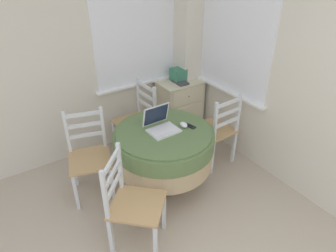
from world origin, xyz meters
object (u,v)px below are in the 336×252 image
computer_mouse (184,125)px  cell_phone (190,126)px  corner_cabinet (180,107)px  dining_chair_left_flank (89,156)px  dining_chair_near_right_window (216,130)px  book_on_cabinet (180,82)px  dining_chair_near_back_window (137,120)px  laptop (161,125)px  dining_chair_camera_near (132,204)px  round_dining_table (164,145)px  storage_box (178,75)px

computer_mouse → cell_phone: size_ratio=0.80×
corner_cabinet → dining_chair_left_flank: bearing=-161.1°
cell_phone → dining_chair_near_right_window: size_ratio=0.13×
corner_cabinet → book_on_cabinet: size_ratio=3.34×
dining_chair_near_back_window → book_on_cabinet: size_ratio=4.09×
dining_chair_near_right_window → dining_chair_left_flank: (-1.43, 0.33, 0.00)m
computer_mouse → dining_chair_near_right_window: 0.63m
laptop → corner_cabinet: laptop is taller
dining_chair_left_flank → corner_cabinet: (1.51, 0.51, -0.07)m
dining_chair_camera_near → corner_cabinet: (1.45, 1.34, -0.07)m
dining_chair_near_right_window → corner_cabinet: (0.08, 0.85, -0.07)m
dining_chair_near_back_window → dining_chair_left_flank: same height
computer_mouse → dining_chair_left_flank: dining_chair_left_flank is taller
round_dining_table → dining_chair_camera_near: size_ratio=1.11×
computer_mouse → laptop: bearing=158.5°
cell_phone → dining_chair_camera_near: (-0.89, -0.38, -0.28)m
corner_cabinet → storage_box: bearing=100.2°
dining_chair_near_back_window → computer_mouse: bearing=-81.9°
round_dining_table → dining_chair_near_back_window: bearing=82.7°
cell_phone → storage_box: bearing=61.0°
dining_chair_left_flank → round_dining_table: bearing=-29.1°
dining_chair_camera_near → round_dining_table: bearing=36.6°
corner_cabinet → laptop: bearing=-134.9°
dining_chair_near_right_window → book_on_cabinet: 0.87m
cell_phone → dining_chair_near_right_window: (0.48, 0.12, -0.28)m
dining_chair_near_right_window → round_dining_table: bearing=-177.1°
computer_mouse → dining_chair_camera_near: dining_chair_camera_near is taller
laptop → dining_chair_camera_near: size_ratio=0.33×
computer_mouse → dining_chair_near_back_window: (-0.11, 0.81, -0.30)m
laptop → dining_chair_near_back_window: (0.10, 0.72, -0.32)m
cell_phone → storage_box: storage_box is taller
book_on_cabinet → laptop: bearing=-135.3°
round_dining_table → laptop: size_ratio=3.40×
book_on_cabinet → dining_chair_left_flank: bearing=-162.2°
round_dining_table → cell_phone: cell_phone is taller
round_dining_table → computer_mouse: 0.29m
laptop → corner_cabinet: (0.84, 0.85, -0.39)m
computer_mouse → book_on_cabinet: (0.59, 0.89, 0.02)m
dining_chair_camera_near → book_on_cabinet: size_ratio=4.09×
computer_mouse → dining_chair_near_back_window: 0.87m
storage_box → dining_chair_near_right_window: bearing=-94.7°
laptop → corner_cabinet: 1.26m
computer_mouse → book_on_cabinet: 1.07m
cell_phone → dining_chair_camera_near: bearing=-157.0°
corner_cabinet → book_on_cabinet: 0.39m
round_dining_table → book_on_cabinet: 1.19m
round_dining_table → dining_chair_near_right_window: 0.76m
round_dining_table → corner_cabinet: (0.84, 0.89, -0.17)m
computer_mouse → book_on_cabinet: book_on_cabinet is taller
dining_chair_near_right_window → corner_cabinet: dining_chair_near_right_window is taller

